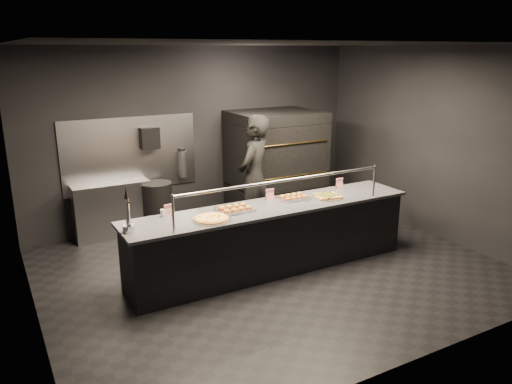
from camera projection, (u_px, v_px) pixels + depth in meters
room at (269, 163)px, 6.55m from camera, size 6.04×6.00×3.00m
service_counter at (272, 238)px, 6.81m from camera, size 4.10×0.78×1.37m
pizza_oven at (275, 165)px, 8.82m from camera, size 1.50×1.23×1.91m
prep_shelf at (113, 210)px, 8.01m from camera, size 1.20×0.35×0.90m
towel_dispenser at (149, 138)px, 8.09m from camera, size 0.30×0.20×0.35m
fire_extinguisher at (182, 164)px, 8.49m from camera, size 0.14×0.14×0.51m
beer_tap at (128, 219)px, 5.68m from camera, size 0.14×0.20×0.54m
round_pizza at (211, 219)px, 6.13m from camera, size 0.50×0.50×0.03m
slider_tray_a at (235, 209)px, 6.46m from camera, size 0.48×0.37×0.07m
slider_tray_b at (294, 197)px, 6.98m from camera, size 0.48×0.42×0.06m
square_pizza at (327, 196)px, 7.05m from camera, size 0.43×0.43×0.05m
condiment_jar at (165, 213)px, 6.24m from camera, size 0.14×0.06×0.09m
tent_cards at (265, 195)px, 6.91m from camera, size 2.82×0.04×0.15m
trash_bin at (157, 208)px, 8.23m from camera, size 0.51×0.51×0.84m
worker at (254, 178)px, 7.84m from camera, size 0.86×0.82×1.98m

